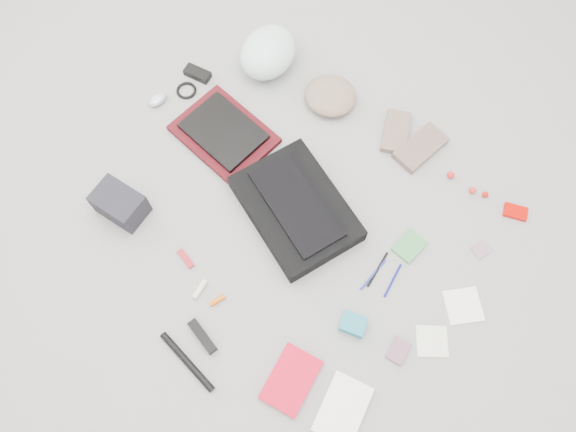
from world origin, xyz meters
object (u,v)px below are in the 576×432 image
Objects in this scene: messenger_bag at (296,208)px; laptop at (223,131)px; bike_helmet at (268,52)px; book_red at (291,380)px; camera_bag at (120,204)px; accordion_wallet at (353,324)px.

messenger_bag is 1.52× the size of laptop.
bike_helmet reaches higher than book_red.
camera_bag is 0.91m from book_red.
camera_bag is 0.98m from accordion_wallet.
laptop is 0.92m from accordion_wallet.
book_red is at bearing -33.13° from messenger_bag.
bike_helmet reaches higher than camera_bag.
camera_bag reaches higher than accordion_wallet.
bike_helmet is 0.88m from camera_bag.
camera_bag reaches higher than laptop.
book_red is (0.39, -0.50, -0.03)m from messenger_bag.
bike_helmet reaches higher than laptop.
bike_helmet is at bearing 126.70° from accordion_wallet.
messenger_bag is at bearing -5.77° from laptop.
bike_helmet is at bearing 122.89° from book_red.
accordion_wallet is (0.05, 0.29, 0.01)m from book_red.
accordion_wallet is (0.88, -0.29, -0.01)m from laptop.
bike_helmet is 1.33m from book_red.
messenger_bag is 0.48m from accordion_wallet.
book_red is 2.41× the size of accordion_wallet.
camera_bag reaches higher than messenger_bag.
camera_bag reaches higher than book_red.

